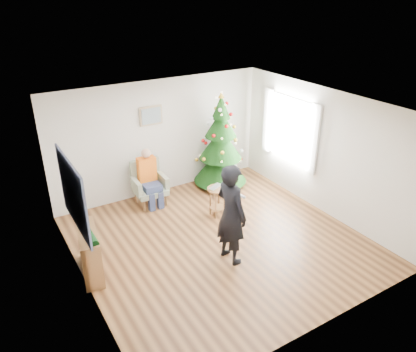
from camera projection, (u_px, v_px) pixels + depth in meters
floor at (220, 241)px, 7.67m from camera, size 5.00×5.00×0.00m
ceiling at (222, 107)px, 6.55m from camera, size 5.00×5.00×0.00m
wall_back at (160, 138)px, 9.04m from camera, size 5.00×0.00×5.00m
wall_front at (327, 253)px, 5.18m from camera, size 5.00×0.00×5.00m
wall_left at (78, 218)px, 5.94m from camera, size 0.00×5.00×5.00m
wall_right at (323, 152)px, 8.28m from camera, size 0.00×5.00×5.00m
window_panel at (290, 129)px, 8.95m from camera, size 0.04×1.30×1.40m
curtains at (289, 129)px, 8.94m from camera, size 0.05×1.75×1.50m
christmas_tree at (221, 145)px, 9.40m from camera, size 1.26×1.26×2.27m
stool at (217, 201)px, 8.40m from camera, size 0.42×0.42×0.63m
laptop at (217, 188)px, 8.26m from camera, size 0.41×0.35×0.03m
armchair at (149, 188)px, 8.87m from camera, size 0.73×0.67×0.97m
seated_person at (149, 177)px, 8.70m from camera, size 0.40×0.57×1.27m
standing_man at (231, 214)px, 6.81m from camera, size 0.51×0.71×1.81m
game_controller at (242, 196)px, 6.74m from camera, size 0.05×0.13×0.04m
console at (90, 252)px, 6.68m from camera, size 0.47×1.04×0.80m
garland at (87, 231)px, 6.50m from camera, size 0.14×0.90×0.14m
tapestry at (73, 194)px, 6.08m from camera, size 0.03×1.50×1.15m
framed_picture at (151, 116)px, 8.68m from camera, size 0.52×0.05×0.42m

